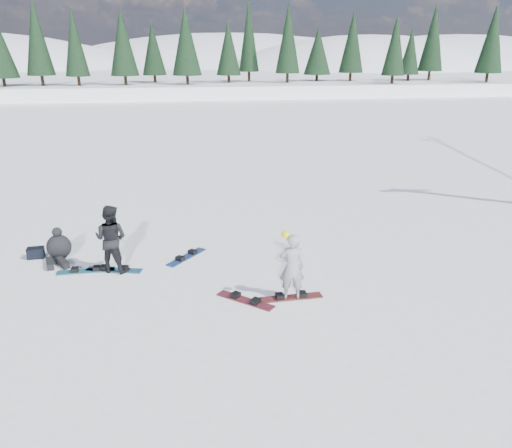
{
  "coord_description": "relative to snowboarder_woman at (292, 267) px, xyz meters",
  "views": [
    {
      "loc": [
        -1.88,
        -11.33,
        5.59
      ],
      "look_at": [
        0.08,
        1.32,
        1.1
      ],
      "focal_mm": 35.0,
      "sensor_mm": 36.0,
      "label": 1
    }
  ],
  "objects": [
    {
      "name": "alpine_backdrop",
      "position": [
        -12.29,
        190.15,
        -14.8
      ],
      "size": [
        412.5,
        227.0,
        53.2
      ],
      "color": "white",
      "rests_on": "ground"
    },
    {
      "name": "snowboard_man",
      "position": [
        -4.34,
        2.26,
        -0.81
      ],
      "size": [
        1.52,
        0.65,
        0.03
      ],
      "primitive_type": "cube",
      "rotation": [
        0.0,
        0.0,
        -0.26
      ],
      "color": "#17627E",
      "rests_on": "ground"
    },
    {
      "name": "snowboard_loose_a",
      "position": [
        -2.4,
        2.85,
        -0.81
      ],
      "size": [
        1.18,
        1.33,
        0.03
      ],
      "primitive_type": "cube",
      "rotation": [
        0.0,
        0.0,
        0.87
      ],
      "color": "navy",
      "rests_on": "ground"
    },
    {
      "name": "gear_bag",
      "position": [
        -6.62,
        3.5,
        -0.67
      ],
      "size": [
        0.47,
        0.34,
        0.3
      ],
      "primitive_type": "cube",
      "rotation": [
        0.0,
        0.0,
        0.09
      ],
      "color": "black",
      "rests_on": "ground"
    },
    {
      "name": "snowboard_loose_b",
      "position": [
        -1.09,
        0.03,
        -0.81
      ],
      "size": [
        1.31,
        1.2,
        0.03
      ],
      "primitive_type": "cube",
      "rotation": [
        0.0,
        0.0,
        -0.73
      ],
      "color": "maroon",
      "rests_on": "ground"
    },
    {
      "name": "snowboarder_woman",
      "position": [
        0.0,
        0.0,
        0.0
      ],
      "size": [
        0.63,
        0.45,
        1.76
      ],
      "rotation": [
        0.0,
        0.0,
        3.02
      ],
      "color": "#A7A6AB",
      "rests_on": "ground"
    },
    {
      "name": "seated_rider",
      "position": [
        -5.92,
        3.24,
        -0.46
      ],
      "size": [
        0.85,
        1.22,
        0.94
      ],
      "rotation": [
        0.0,
        0.0,
        0.41
      ],
      "color": "black",
      "rests_on": "ground"
    },
    {
      "name": "snowboard_woman",
      "position": [
        0.0,
        0.0,
        -0.81
      ],
      "size": [
        1.51,
        0.34,
        0.03
      ],
      "primitive_type": "cube",
      "rotation": [
        0.0,
        0.0,
        0.04
      ],
      "color": "maroon",
      "rests_on": "ground"
    },
    {
      "name": "ground",
      "position": [
        -0.57,
        0.98,
        -0.82
      ],
      "size": [
        420.0,
        420.0,
        0.0
      ],
      "primitive_type": "plane",
      "color": "white",
      "rests_on": "ground"
    },
    {
      "name": "snowboarder_man",
      "position": [
        -4.34,
        2.26,
        0.09
      ],
      "size": [
        1.08,
        0.96,
        1.82
      ],
      "primitive_type": "imported",
      "rotation": [
        0.0,
        0.0,
        2.78
      ],
      "color": "black",
      "rests_on": "ground"
    },
    {
      "name": "snowboard_loose_c",
      "position": [
        -5.07,
        2.31,
        -0.81
      ],
      "size": [
        1.51,
        0.32,
        0.03
      ],
      "primitive_type": "cube",
      "rotation": [
        0.0,
        0.0,
        0.03
      ],
      "color": "teal",
      "rests_on": "ground"
    }
  ]
}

